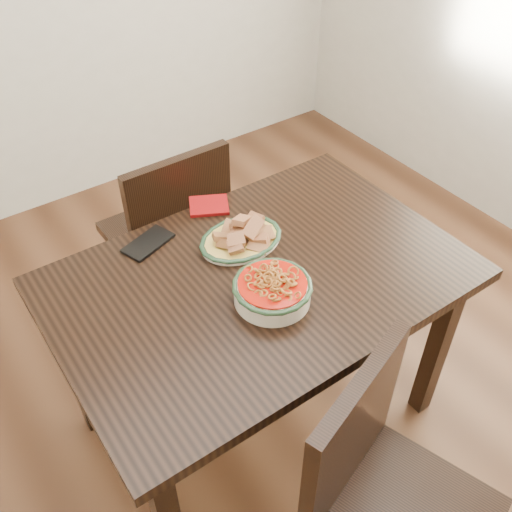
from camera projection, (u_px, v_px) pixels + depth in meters
floor at (255, 393)px, 2.31m from camera, size 3.50×3.50×0.00m
dining_table at (260, 296)px, 1.80m from camera, size 1.25×0.83×0.75m
chair_far at (171, 231)px, 2.29m from camera, size 0.42×0.42×0.89m
chair_near at (381, 489)px, 1.49m from camera, size 0.53×0.53×0.89m
fish_plate at (241, 232)px, 1.82m from camera, size 0.27×0.22×0.11m
noodle_bowl at (272, 289)px, 1.63m from camera, size 0.23×0.23×0.08m
smartphone at (148, 243)px, 1.84m from camera, size 0.18×0.14×0.01m
napkin at (209, 205)px, 1.99m from camera, size 0.17×0.16×0.01m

